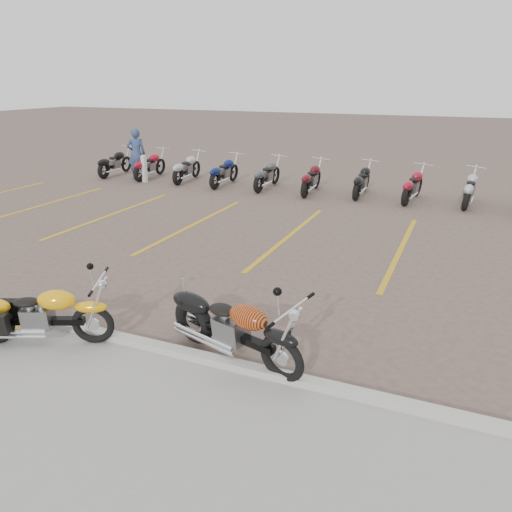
{
  "coord_description": "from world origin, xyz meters",
  "views": [
    {
      "loc": [
        3.9,
        -7.22,
        3.69
      ],
      "look_at": [
        0.65,
        0.37,
        0.75
      ],
      "focal_mm": 35.0,
      "sensor_mm": 36.0,
      "label": 1
    }
  ],
  "objects_px": {
    "person_a": "(136,154)",
    "bollard": "(144,169)",
    "yellow_cruiser": "(38,317)",
    "flame_cruiser": "(233,328)"
  },
  "relations": [
    {
      "from": "person_a",
      "to": "bollard",
      "type": "bearing_deg",
      "value": 105.38
    },
    {
      "from": "flame_cruiser",
      "to": "bollard",
      "type": "height_order",
      "value": "bollard"
    },
    {
      "from": "person_a",
      "to": "bollard",
      "type": "height_order",
      "value": "person_a"
    },
    {
      "from": "person_a",
      "to": "bollard",
      "type": "xyz_separation_m",
      "value": [
        0.64,
        -0.45,
        -0.46
      ]
    },
    {
      "from": "person_a",
      "to": "bollard",
      "type": "distance_m",
      "value": 0.91
    },
    {
      "from": "person_a",
      "to": "bollard",
      "type": "relative_size",
      "value": 1.92
    },
    {
      "from": "flame_cruiser",
      "to": "person_a",
      "type": "height_order",
      "value": "person_a"
    },
    {
      "from": "yellow_cruiser",
      "to": "flame_cruiser",
      "type": "xyz_separation_m",
      "value": [
        2.78,
        0.73,
        0.04
      ]
    },
    {
      "from": "yellow_cruiser",
      "to": "person_a",
      "type": "bearing_deg",
      "value": 96.89
    },
    {
      "from": "person_a",
      "to": "yellow_cruiser",
      "type": "bearing_deg",
      "value": 80.02
    }
  ]
}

